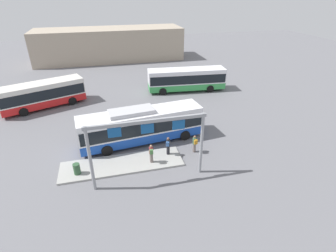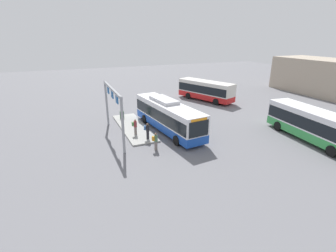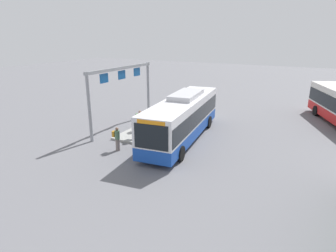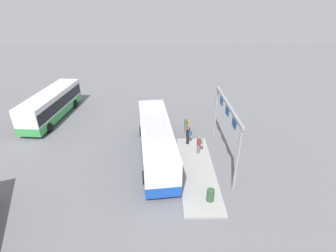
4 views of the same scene
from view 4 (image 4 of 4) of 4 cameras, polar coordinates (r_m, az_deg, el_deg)
name	(u,v)px [view 4 (image 4 of 4)]	position (r m, az deg, el deg)	size (l,w,h in m)	color
ground_plane	(156,156)	(22.48, -2.66, -6.79)	(120.00, 120.00, 0.00)	slate
platform_curb	(197,170)	(20.77, 6.56, -9.89)	(10.00, 2.80, 0.16)	#9E9E99
bus_main	(156,138)	(21.52, -2.76, -2.78)	(11.66, 3.80, 3.46)	#1947AD
bus_background_left	(52,103)	(31.79, -24.92, 4.71)	(10.85, 3.42, 3.10)	green
person_boarding	(186,125)	(25.76, 4.16, 0.15)	(0.36, 0.53, 1.67)	slate
person_waiting_near	(188,135)	(23.56, 4.61, -2.15)	(0.49, 0.60, 1.67)	black
person_waiting_mid	(199,144)	(22.25, 7.06, -4.16)	(0.37, 0.55, 1.67)	slate
platform_sign_gantry	(226,120)	(20.91, 13.10, 1.43)	(8.53, 0.24, 5.20)	gray
trash_bin	(210,195)	(17.83, 9.63, -15.24)	(0.52, 0.52, 0.90)	#2D5133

